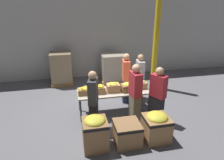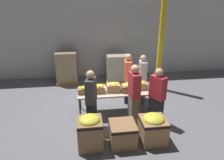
# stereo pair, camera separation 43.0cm
# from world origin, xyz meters

# --- Properties ---
(ground_plane) EXTENTS (30.00, 30.00, 0.00)m
(ground_plane) POSITION_xyz_m (0.00, 0.00, 0.00)
(ground_plane) COLOR slate
(wall_back) EXTENTS (16.00, 0.08, 4.00)m
(wall_back) POSITION_xyz_m (0.00, 3.61, 2.00)
(wall_back) COLOR #B7B7B2
(wall_back) RESTS_ON ground_plane
(sorting_table) EXTENTS (2.24, 0.81, 0.76)m
(sorting_table) POSITION_xyz_m (0.00, 0.00, 0.70)
(sorting_table) COLOR #B2A893
(sorting_table) RESTS_ON ground_plane
(banana_box_0) EXTENTS (0.39, 0.32, 0.25)m
(banana_box_0) POSITION_xyz_m (-0.90, -0.04, 0.87)
(banana_box_0) COLOR olive
(banana_box_0) RESTS_ON sorting_table
(banana_box_1) EXTENTS (0.39, 0.30, 0.26)m
(banana_box_1) POSITION_xyz_m (-0.47, -0.04, 0.89)
(banana_box_1) COLOR #A37A4C
(banana_box_1) RESTS_ON sorting_table
(banana_box_2) EXTENTS (0.39, 0.31, 0.31)m
(banana_box_2) POSITION_xyz_m (-0.02, -0.02, 0.90)
(banana_box_2) COLOR tan
(banana_box_2) RESTS_ON sorting_table
(banana_box_3) EXTENTS (0.39, 0.33, 0.29)m
(banana_box_3) POSITION_xyz_m (0.43, -0.08, 0.90)
(banana_box_3) COLOR olive
(banana_box_3) RESTS_ON sorting_table
(banana_box_4) EXTENTS (0.39, 0.28, 0.27)m
(banana_box_4) POSITION_xyz_m (0.88, 0.04, 0.89)
(banana_box_4) COLOR tan
(banana_box_4) RESTS_ON sorting_table
(volunteer_0) EXTENTS (0.42, 0.51, 1.69)m
(volunteer_0) POSITION_xyz_m (1.13, -0.76, 0.84)
(volunteer_0) COLOR black
(volunteer_0) RESTS_ON ground_plane
(volunteer_1) EXTENTS (0.34, 0.50, 1.70)m
(volunteer_1) POSITION_xyz_m (-0.72, -0.73, 0.85)
(volunteer_1) COLOR black
(volunteer_1) RESTS_ON ground_plane
(volunteer_2) EXTENTS (0.31, 0.50, 1.75)m
(volunteer_2) POSITION_xyz_m (0.59, 0.70, 0.87)
(volunteer_2) COLOR #2D3856
(volunteer_2) RESTS_ON ground_plane
(volunteer_3) EXTENTS (0.27, 0.49, 1.77)m
(volunteer_3) POSITION_xyz_m (0.49, -0.62, 0.88)
(volunteer_3) COLOR #6B604C
(volunteer_3) RESTS_ON ground_plane
(volunteer_4) EXTENTS (0.27, 0.47, 1.68)m
(volunteer_4) POSITION_xyz_m (1.13, 0.77, 0.83)
(volunteer_4) COLOR #6B604C
(volunteer_4) RESTS_ON ground_plane
(donation_bin_0) EXTENTS (0.59, 0.59, 0.87)m
(donation_bin_0) POSITION_xyz_m (-0.80, -1.56, 0.46)
(donation_bin_0) COLOR olive
(donation_bin_0) RESTS_ON ground_plane
(donation_bin_1) EXTENTS (0.64, 0.64, 0.58)m
(donation_bin_1) POSITION_xyz_m (0.00, -1.56, 0.32)
(donation_bin_1) COLOR olive
(donation_bin_1) RESTS_ON ground_plane
(donation_bin_2) EXTENTS (0.63, 0.63, 0.77)m
(donation_bin_2) POSITION_xyz_m (0.77, -1.56, 0.41)
(donation_bin_2) COLOR olive
(donation_bin_2) RESTS_ON ground_plane
(support_pillar) EXTENTS (0.16, 0.16, 4.00)m
(support_pillar) POSITION_xyz_m (2.05, 1.68, 2.00)
(support_pillar) COLOR gold
(support_pillar) RESTS_ON ground_plane
(pallet_stack_0) EXTENTS (0.94, 0.94, 1.38)m
(pallet_stack_0) POSITION_xyz_m (-1.65, 2.90, 0.68)
(pallet_stack_0) COLOR olive
(pallet_stack_0) RESTS_ON ground_plane
(pallet_stack_1) EXTENTS (1.07, 1.07, 1.23)m
(pallet_stack_1) POSITION_xyz_m (0.56, 2.76, 0.60)
(pallet_stack_1) COLOR olive
(pallet_stack_1) RESTS_ON ground_plane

